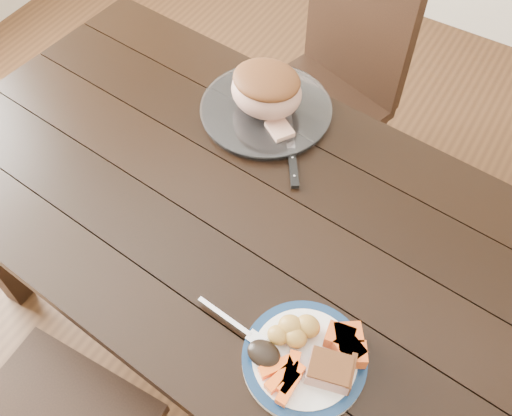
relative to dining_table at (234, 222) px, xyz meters
The scene contains 15 objects.
ground 0.66m from the dining_table, ahead, with size 4.00×4.00×0.00m, color #472B16.
dining_table is the anchor object (origin of this frame).
chair_far 0.75m from the dining_table, 96.84° to the left, with size 0.52×0.53×0.93m.
dinner_plate 0.44m from the dining_table, 37.35° to the right, with size 0.25×0.25×0.02m, color white.
plate_rim 0.45m from the dining_table, 37.35° to the right, with size 0.25×0.25×0.02m, color #0E2547.
serving_platter 0.33m from the dining_table, 105.76° to the left, with size 0.35×0.35×0.02m, color white.
pork_slice 0.50m from the dining_table, 33.74° to the right, with size 0.09×0.07×0.04m, color tan.
roasted_potatoes 0.40m from the dining_table, 37.56° to the right, with size 0.09×0.09×0.05m.
carrot_batons 0.48m from the dining_table, 43.92° to the right, with size 0.08×0.11×0.02m.
pumpkin_wedges 0.47m from the dining_table, 26.52° to the right, with size 0.10×0.10×0.04m.
dark_mushroom 0.43m from the dining_table, 48.04° to the right, with size 0.07×0.05×0.03m, color black.
fork 0.36m from the dining_table, 55.13° to the right, with size 0.18×0.03×0.00m.
roast_joint 0.35m from the dining_table, 105.76° to the left, with size 0.19×0.17×0.13m, color tan.
cut_slice 0.27m from the dining_table, 92.14° to the left, with size 0.07×0.06×0.02m, color tan.
carving_knife 0.22m from the dining_table, 73.37° to the left, with size 0.20×0.28×0.01m.
Camera 1 is at (0.48, -0.67, 1.87)m, focal length 40.00 mm.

